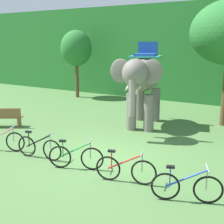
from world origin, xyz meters
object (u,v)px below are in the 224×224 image
(bike_blue, at_px, (186,187))
(wooden_bench, at_px, (5,117))
(bike_pink, at_px, (2,140))
(tree_far_left, at_px, (76,49))
(bike_green, at_px, (76,157))
(elephant, at_px, (143,78))
(bike_red, at_px, (125,169))
(bike_black, at_px, (39,147))

(bike_blue, bearing_deg, wooden_bench, 166.13)
(bike_pink, xyz_separation_m, bike_blue, (6.66, -0.09, 0.00))
(tree_far_left, bearing_deg, bike_green, -53.09)
(tree_far_left, xyz_separation_m, elephant, (7.09, -4.52, -1.11))
(bike_blue, bearing_deg, tree_far_left, 137.35)
(tree_far_left, relative_size, bike_red, 2.72)
(bike_black, height_order, bike_green, same)
(tree_far_left, height_order, bike_black, tree_far_left)
(wooden_bench, bearing_deg, bike_red, -15.94)
(bike_black, height_order, bike_blue, same)
(bike_black, bearing_deg, elephant, 75.80)
(bike_red, distance_m, wooden_bench, 7.57)
(bike_blue, bearing_deg, bike_black, 177.39)
(bike_red, relative_size, bike_blue, 1.03)
(tree_far_left, height_order, wooden_bench, tree_far_left)
(bike_pink, bearing_deg, bike_black, 4.78)
(tree_far_left, distance_m, bike_black, 11.67)
(bike_pink, bearing_deg, bike_green, 1.60)
(bike_green, height_order, wooden_bench, bike_green)
(bike_pink, height_order, bike_black, same)
(tree_far_left, distance_m, elephant, 8.48)
(bike_red, bearing_deg, bike_black, 178.58)
(wooden_bench, bearing_deg, bike_blue, -13.87)
(elephant, relative_size, bike_green, 2.65)
(wooden_bench, bearing_deg, bike_black, -26.51)
(tree_far_left, xyz_separation_m, wooden_bench, (1.78, -7.71, -2.84))
(bike_black, xyz_separation_m, bike_red, (3.27, -0.08, 0.00))
(elephant, xyz_separation_m, bike_red, (1.96, -5.27, -1.82))
(bike_pink, distance_m, bike_black, 1.66)
(tree_far_left, bearing_deg, bike_red, -47.24)
(bike_green, bearing_deg, bike_red, -1.10)
(elephant, height_order, bike_black, elephant)
(bike_green, relative_size, bike_red, 0.96)
(elephant, height_order, bike_blue, elephant)
(bike_pink, distance_m, bike_red, 4.92)
(bike_black, distance_m, bike_green, 1.55)
(bike_black, xyz_separation_m, wooden_bench, (-4.01, 2.00, 0.09))
(bike_green, bearing_deg, wooden_bench, 159.78)
(elephant, relative_size, bike_blue, 2.63)
(tree_far_left, distance_m, bike_pink, 11.07)
(bike_red, bearing_deg, bike_green, 178.90)
(elephant, height_order, bike_pink, elephant)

